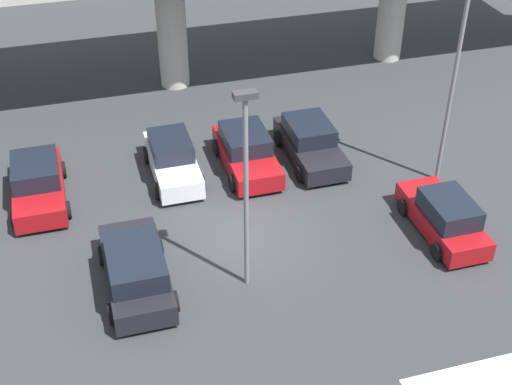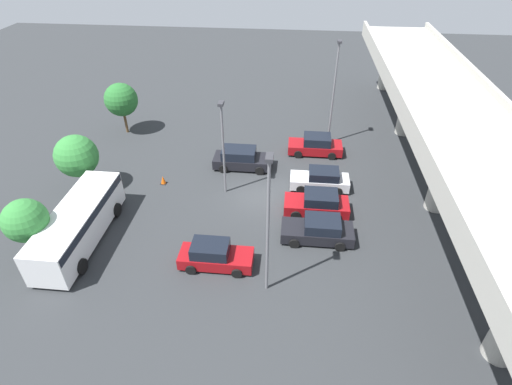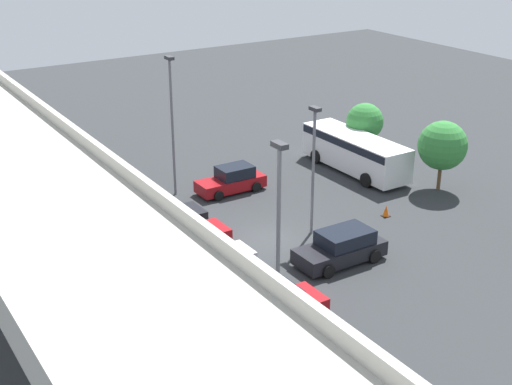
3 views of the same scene
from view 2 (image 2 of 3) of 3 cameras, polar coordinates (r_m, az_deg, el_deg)
name	(u,v)px [view 2 (image 2 of 3)]	position (r m, az deg, el deg)	size (l,w,h in m)	color
ground_plane	(258,197)	(30.05, 0.34, -0.61)	(100.77, 100.77, 0.00)	#2D3033
highway_overpass	(458,134)	(28.85, 26.91, 7.51)	(48.48, 6.92, 7.55)	#ADAAA0
parked_car_0	(316,145)	(35.53, 8.50, 6.69)	(2.18, 4.67, 1.70)	maroon
parked_car_1	(242,159)	(33.13, -2.07, 4.86)	(2.24, 4.80, 1.71)	black
parked_car_2	(320,180)	(30.96, 9.19, 1.82)	(2.00, 4.47, 1.64)	silver
parked_car_3	(318,203)	(28.42, 8.78, -1.56)	(2.18, 4.52, 1.67)	maroon
parked_car_4	(318,230)	(26.25, 8.92, -5.32)	(2.16, 4.66, 1.63)	black
parked_car_5	(214,255)	(24.35, -5.96, -8.94)	(1.97, 4.44, 1.66)	maroon
shuttle_bus	(78,222)	(27.75, -24.08, -3.87)	(8.76, 2.79, 2.53)	white
lamp_post_near_aisle	(268,219)	(19.97, 1.73, -3.86)	(0.70, 0.35, 8.77)	slate
lamp_post_mid_lot	(223,142)	(28.43, -4.74, 7.25)	(0.70, 0.35, 7.26)	slate
lamp_post_by_overpass	(334,87)	(35.63, 11.11, 14.52)	(0.70, 0.35, 9.17)	slate
tree_front_left	(121,100)	(39.72, -18.71, 12.44)	(3.03, 3.03, 4.82)	brown
tree_front_centre	(76,156)	(32.03, -24.27, 4.77)	(3.12, 3.12, 4.54)	brown
tree_front_right	(25,221)	(27.13, -30.08, -3.50)	(2.63, 2.63, 4.10)	brown
traffic_cone	(163,180)	(32.14, -13.12, 1.74)	(0.44, 0.44, 0.70)	black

